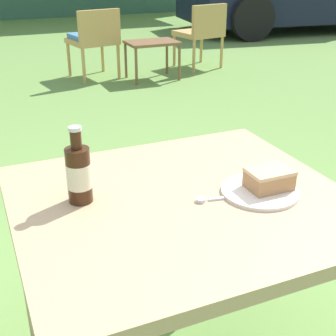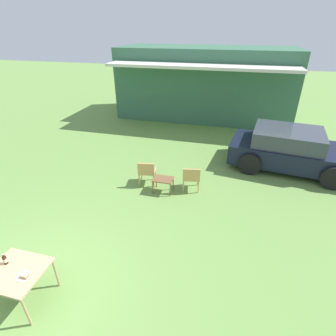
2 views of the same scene
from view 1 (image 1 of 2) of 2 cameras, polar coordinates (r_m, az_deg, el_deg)
The scene contains 8 objects.
wicker_chair_cushioned at distance 5.50m, azimuth -9.02°, elevation 15.48°, with size 0.56×0.55×0.77m.
wicker_chair_plain at distance 5.96m, azimuth 4.15°, elevation 16.40°, with size 0.57×0.55×0.77m.
garden_side_table at distance 5.41m, azimuth -1.96°, elevation 14.66°, with size 0.56×0.40×0.43m.
patio_table at distance 1.35m, azimuth 1.69°, elevation -5.99°, with size 0.92×0.84×0.70m.
cake_on_plate at distance 1.37m, azimuth 11.75°, elevation -1.95°, with size 0.22×0.22×0.07m.
cola_bottle_near at distance 1.29m, azimuth -10.82°, elevation -0.65°, with size 0.07×0.07×0.22m.
fork at distance 1.34m, azimuth 9.05°, elevation -3.38°, with size 0.20×0.05×0.01m.
loose_bottle_cap at distance 1.30m, azimuth 4.03°, elevation -3.91°, with size 0.03×0.03×0.01m.
Camera 1 is at (-0.49, -1.05, 1.33)m, focal length 50.00 mm.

